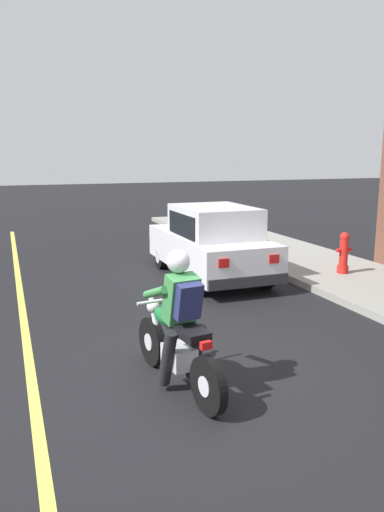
% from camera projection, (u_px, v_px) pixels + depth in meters
% --- Properties ---
extents(ground_plane, '(80.00, 80.00, 0.00)m').
position_uv_depth(ground_plane, '(192.00, 379.00, 5.97)').
color(ground_plane, black).
extents(sidewalk_curb, '(2.60, 22.00, 0.14)m').
position_uv_depth(sidewalk_curb, '(358.00, 280.00, 10.36)').
color(sidewalk_curb, gray).
rests_on(sidewalk_curb, ground).
extents(lane_stripe, '(0.12, 19.80, 0.01)m').
position_uv_depth(lane_stripe, '(24.00, 319.00, 8.10)').
color(lane_stripe, '#D1C64C').
rests_on(lane_stripe, ground).
extents(motorcycle_with_rider, '(0.65, 2.01, 1.62)m').
position_uv_depth(motorcycle_with_rider, '(178.00, 331.00, 5.62)').
color(motorcycle_with_rider, black).
rests_on(motorcycle_with_rider, ground).
extents(car_hatchback, '(1.66, 3.79, 1.57)m').
position_uv_depth(car_hatchback, '(211.00, 243.00, 10.65)').
color(car_hatchback, black).
rests_on(car_hatchback, ground).
extents(fire_hydrant, '(0.36, 0.24, 0.88)m').
position_uv_depth(fire_hydrant, '(344.00, 253.00, 10.58)').
color(fire_hydrant, red).
rests_on(fire_hydrant, sidewalk_curb).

